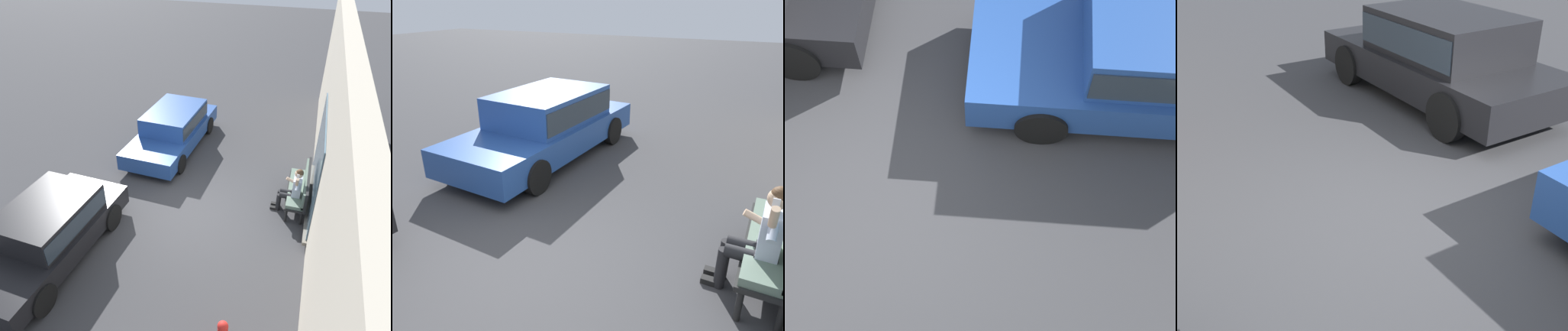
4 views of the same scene
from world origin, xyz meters
TOP-DOWN VIEW (x-y plane):
  - ground_plane at (0.00, 0.00)m, footprint 60.00×60.00m
  - bench at (-1.24, 2.90)m, footprint 1.90×0.55m
  - person_on_phone at (-0.90, 2.67)m, footprint 0.73×0.74m
  - parked_car_near at (-3.31, -1.59)m, footprint 4.64×2.06m

SIDE VIEW (x-z plane):
  - ground_plane at x=0.00m, z-range 0.00..0.00m
  - bench at x=-1.24m, z-range 0.08..1.09m
  - person_on_phone at x=-0.90m, z-range 0.04..1.39m
  - parked_car_near at x=-3.31m, z-range 0.06..1.42m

